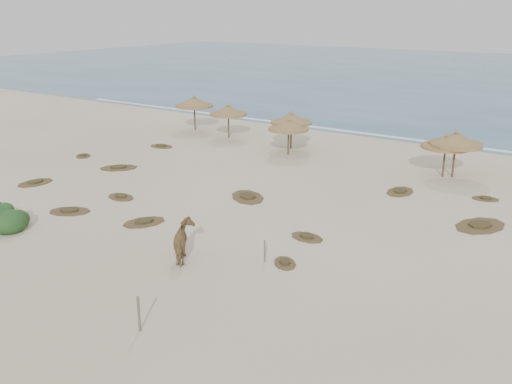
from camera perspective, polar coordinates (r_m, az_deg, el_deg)
ground at (r=27.41m, az=-8.95°, el=-4.07°), size 160.00×160.00×0.00m
ocean at (r=95.50m, az=23.93°, el=10.38°), size 200.00×100.00×0.01m
foam_line at (r=48.77m, az=12.41°, el=5.52°), size 70.00×0.60×0.01m
palapa_0 at (r=49.88m, az=-6.20°, el=8.89°), size 4.12×4.12×3.07m
palapa_1 at (r=46.54m, az=-2.79°, el=8.10°), size 3.28×3.28×2.84m
palapa_2 at (r=42.84m, az=3.56°, el=7.29°), size 3.74×3.74×2.91m
palapa_3 at (r=41.07m, az=3.28°, el=6.64°), size 3.12×3.12×2.74m
palapa_4 at (r=37.42m, az=19.38°, el=4.94°), size 3.86×3.86×3.08m
palapa_5 at (r=37.37m, az=18.47°, el=4.71°), size 4.00×4.00×2.83m
horse at (r=24.16m, az=-7.16°, el=-4.94°), size 1.96×2.10×1.67m
fence_post_near at (r=19.46m, az=-11.64°, el=-11.84°), size 0.12×0.12×1.27m
fence_post_far at (r=23.93m, az=0.87°, el=-5.94°), size 0.09×0.09×0.98m
scrub_0 at (r=37.13m, az=-21.21°, el=0.90°), size 1.61×2.32×0.16m
scrub_1 at (r=38.94m, az=-13.58°, el=2.39°), size 2.88×2.87×0.16m
scrub_2 at (r=32.89m, az=-13.36°, el=-0.47°), size 1.89×1.33×0.16m
scrub_3 at (r=32.00m, az=-0.86°, el=-0.48°), size 3.16×3.01×0.16m
scrub_4 at (r=26.60m, az=5.11°, el=-4.50°), size 1.81×1.31×0.16m
scrub_5 at (r=29.93m, az=21.51°, el=-3.13°), size 2.88×3.44×0.16m
scrub_6 at (r=44.40m, az=-9.44°, el=4.55°), size 1.97×1.29×0.16m
scrub_7 at (r=33.97m, az=14.21°, el=0.06°), size 1.45×2.20×0.16m
scrub_8 at (r=42.74m, az=-16.90°, el=3.49°), size 1.78×1.76×0.16m
scrub_9 at (r=28.83m, az=-11.13°, el=-2.95°), size 2.16×2.54×0.16m
scrub_10 at (r=34.18m, az=21.97°, el=-0.61°), size 1.66×1.33×0.16m
scrub_11 at (r=31.35m, az=-18.14°, el=-1.81°), size 2.58×2.31×0.16m
scrub_12 at (r=23.95m, az=2.91°, el=-7.09°), size 1.61×1.63×0.16m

